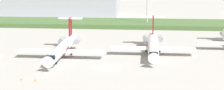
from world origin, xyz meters
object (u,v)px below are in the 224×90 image
at_px(safety_cone_front_marker, 21,79).
at_px(safety_cone_mid_marker, 35,80).
at_px(regional_jet_second, 63,47).
at_px(regional_jet_third, 153,45).

relative_size(safety_cone_front_marker, safety_cone_mid_marker, 1.00).
bearing_deg(safety_cone_front_marker, safety_cone_mid_marker, -9.31).
distance_m(regional_jet_second, regional_jet_third, 24.56).
distance_m(regional_jet_second, safety_cone_front_marker, 22.37).
bearing_deg(regional_jet_third, safety_cone_mid_marker, -131.59).
bearing_deg(safety_cone_mid_marker, regional_jet_second, 87.35).
height_order(regional_jet_second, safety_cone_mid_marker, regional_jet_second).
relative_size(regional_jet_second, regional_jet_third, 1.00).
height_order(regional_jet_second, regional_jet_third, same).
relative_size(regional_jet_second, safety_cone_front_marker, 56.36).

